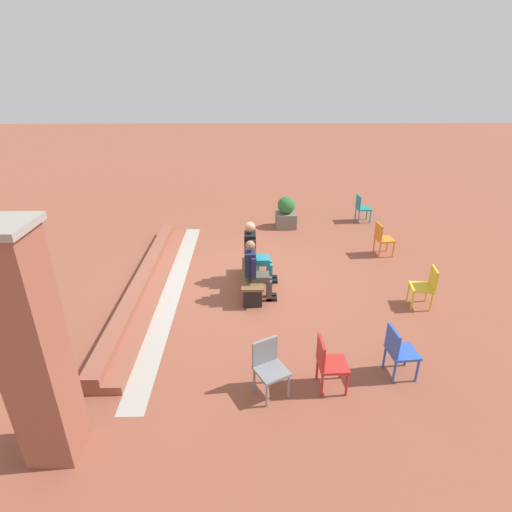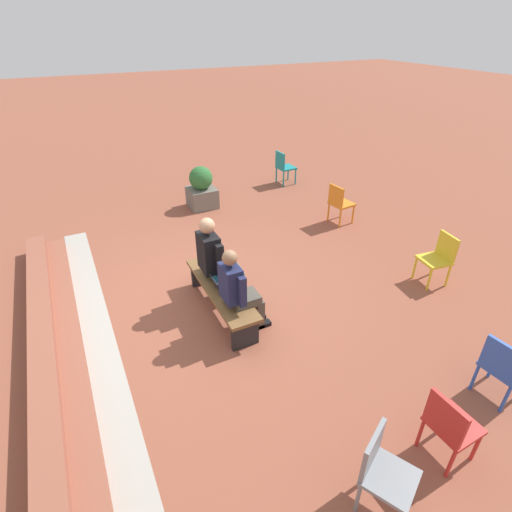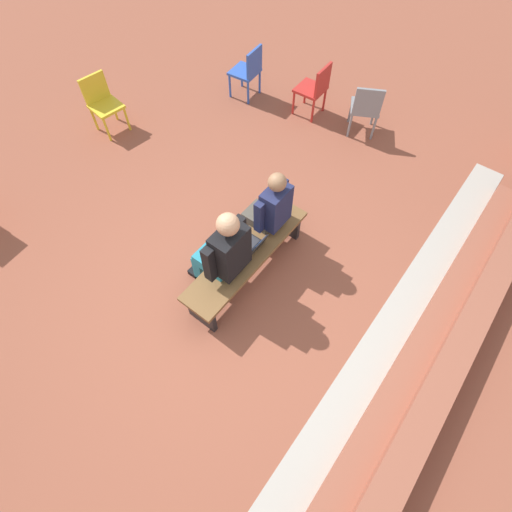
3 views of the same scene
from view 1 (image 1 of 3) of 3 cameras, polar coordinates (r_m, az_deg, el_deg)
The scene contains 15 objects.
ground_plane at distance 9.04m, azimuth -1.13°, elevation -3.37°, with size 60.00×60.00×0.00m, color brown.
concrete_strip at distance 8.87m, azimuth -11.74°, elevation -4.49°, with size 7.13×0.40×0.01m, color #A8A399.
brick_steps at distance 8.93m, azimuth -15.28°, elevation -3.78°, with size 6.33×0.60×0.30m.
brick_pillar_left_of_steps at distance 5.08m, azimuth -29.27°, elevation -11.73°, with size 0.64×0.64×3.00m.
bench at distance 8.55m, azimuth -0.55°, elevation -2.43°, with size 1.80×0.44×0.45m.
person_student at distance 7.97m, azimuth -0.06°, elevation -1.79°, with size 0.51×0.65×1.30m.
person_adult at distance 8.65m, azimuth -0.11°, elevation 0.77°, with size 0.58×0.73×1.40m.
laptop at distance 8.42m, azimuth -0.63°, elevation -1.76°, with size 0.32×0.29×0.21m.
plastic_chair_far_right at distance 6.03m, azimuth 10.22°, elevation -14.59°, with size 0.43×0.43×0.84m.
plastic_chair_near_bench_right at distance 10.55m, azimuth 17.57°, elevation 2.58°, with size 0.46×0.46×0.84m.
plastic_chair_far_left at distance 6.52m, azimuth 19.66°, elevation -12.43°, with size 0.46×0.46×0.84m.
plastic_chair_near_bench_left at distance 12.84m, azimuth 14.82°, elevation 6.84°, with size 0.43×0.43×0.84m.
plastic_chair_by_pillar at distance 8.51m, azimuth 23.13°, elevation -3.79°, with size 0.47×0.47×0.84m.
plastic_chair_foreground at distance 5.89m, azimuth 1.83°, elevation -15.21°, with size 0.57×0.57×0.84m.
planter at distance 12.00m, azimuth 4.32°, elevation 6.14°, with size 0.60×0.60×0.94m.
Camera 1 is at (-7.96, -0.03, 4.27)m, focal length 28.00 mm.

